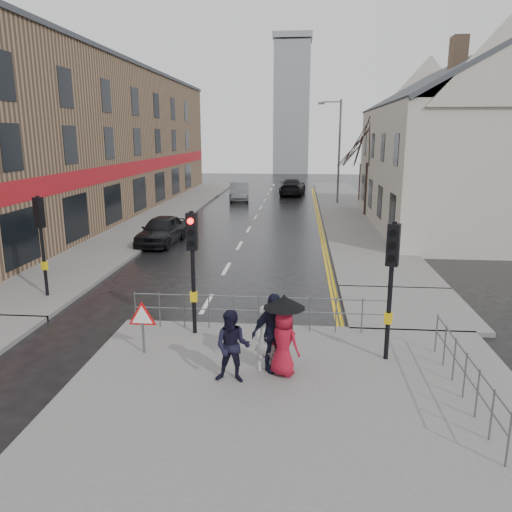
% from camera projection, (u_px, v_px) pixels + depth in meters
% --- Properties ---
extents(ground, '(120.00, 120.00, 0.00)m').
position_uv_depth(ground, '(186.00, 340.00, 13.67)').
color(ground, black).
rests_on(ground, ground).
extents(near_pavement, '(10.00, 9.00, 0.14)m').
position_uv_depth(near_pavement, '(294.00, 411.00, 10.00)').
color(near_pavement, '#605E5B').
rests_on(near_pavement, ground).
extents(left_pavement, '(4.00, 44.00, 0.14)m').
position_uv_depth(left_pavement, '(170.00, 211.00, 36.47)').
color(left_pavement, '#605E5B').
rests_on(left_pavement, ground).
extents(right_pavement, '(4.00, 40.00, 0.14)m').
position_uv_depth(right_pavement, '(347.00, 209.00, 37.28)').
color(right_pavement, '#605E5B').
rests_on(right_pavement, ground).
extents(pavement_bridge_right, '(4.00, 4.20, 0.14)m').
position_uv_depth(pavement_bridge_right, '(406.00, 308.00, 15.99)').
color(pavement_bridge_right, '#605E5B').
rests_on(pavement_bridge_right, ground).
extents(building_left_terrace, '(8.00, 42.00, 10.00)m').
position_uv_depth(building_left_terrace, '(86.00, 142.00, 34.81)').
color(building_left_terrace, '#7F6249').
rests_on(building_left_terrace, ground).
extents(building_right_cream, '(9.00, 16.40, 10.10)m').
position_uv_depth(building_right_cream, '(456.00, 147.00, 28.91)').
color(building_right_cream, '#B5B09E').
rests_on(building_right_cream, ground).
extents(church_tower, '(5.00, 5.00, 18.00)m').
position_uv_depth(church_tower, '(292.00, 109.00, 71.40)').
color(church_tower, gray).
rests_on(church_tower, ground).
extents(traffic_signal_near_left, '(0.28, 0.27, 3.40)m').
position_uv_depth(traffic_signal_near_left, '(192.00, 251.00, 13.26)').
color(traffic_signal_near_left, black).
rests_on(traffic_signal_near_left, near_pavement).
extents(traffic_signal_near_right, '(0.34, 0.33, 3.40)m').
position_uv_depth(traffic_signal_near_right, '(392.00, 267.00, 11.66)').
color(traffic_signal_near_right, black).
rests_on(traffic_signal_near_right, near_pavement).
extents(traffic_signal_far_left, '(0.34, 0.33, 3.40)m').
position_uv_depth(traffic_signal_far_left, '(41.00, 228.00, 16.47)').
color(traffic_signal_far_left, black).
rests_on(traffic_signal_far_left, left_pavement).
extents(guard_railing_front, '(7.14, 0.04, 1.00)m').
position_uv_depth(guard_railing_front, '(259.00, 305.00, 13.87)').
color(guard_railing_front, '#595B5E').
rests_on(guard_railing_front, near_pavement).
extents(guard_railing_side, '(0.04, 4.54, 1.00)m').
position_uv_depth(guard_railing_side, '(466.00, 366.00, 10.24)').
color(guard_railing_side, '#595B5E').
rests_on(guard_railing_side, near_pavement).
extents(warning_sign, '(0.80, 0.07, 1.35)m').
position_uv_depth(warning_sign, '(142.00, 319.00, 12.32)').
color(warning_sign, '#595B5E').
rests_on(warning_sign, near_pavement).
extents(street_lamp, '(1.83, 0.25, 8.00)m').
position_uv_depth(street_lamp, '(337.00, 145.00, 39.14)').
color(street_lamp, '#595B5E').
rests_on(street_lamp, right_pavement).
extents(tree_near, '(2.40, 2.40, 6.58)m').
position_uv_depth(tree_near, '(369.00, 140.00, 33.09)').
color(tree_near, '#31211B').
rests_on(tree_near, right_pavement).
extents(tree_far, '(2.40, 2.40, 5.64)m').
position_uv_depth(tree_far, '(362.00, 148.00, 40.96)').
color(tree_far, '#31211B').
rests_on(tree_far, right_pavement).
extents(pedestrian_a, '(0.65, 0.53, 1.55)m').
position_uv_depth(pedestrian_a, '(266.00, 338.00, 11.48)').
color(pedestrian_a, '#B7B6B2').
rests_on(pedestrian_a, near_pavement).
extents(pedestrian_b, '(0.83, 0.66, 1.65)m').
position_uv_depth(pedestrian_b, '(232.00, 347.00, 10.90)').
color(pedestrian_b, black).
rests_on(pedestrian_b, near_pavement).
extents(pedestrian_with_umbrella, '(0.96, 0.96, 1.88)m').
position_uv_depth(pedestrian_with_umbrella, '(284.00, 330.00, 11.16)').
color(pedestrian_with_umbrella, maroon).
rests_on(pedestrian_with_umbrella, near_pavement).
extents(pedestrian_d, '(1.15, 1.00, 1.86)m').
position_uv_depth(pedestrian_d, '(273.00, 332.00, 11.42)').
color(pedestrian_d, black).
rests_on(pedestrian_d, near_pavement).
extents(car_parked, '(2.04, 4.39, 1.45)m').
position_uv_depth(car_parked, '(162.00, 230.00, 25.45)').
color(car_parked, black).
rests_on(car_parked, ground).
extents(car_mid, '(2.08, 4.69, 1.50)m').
position_uv_depth(car_mid, '(239.00, 192.00, 42.59)').
color(car_mid, '#4F5355').
rests_on(car_mid, ground).
extents(car_far, '(2.53, 5.38, 1.52)m').
position_uv_depth(car_far, '(293.00, 187.00, 46.31)').
color(car_far, black).
rests_on(car_far, ground).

